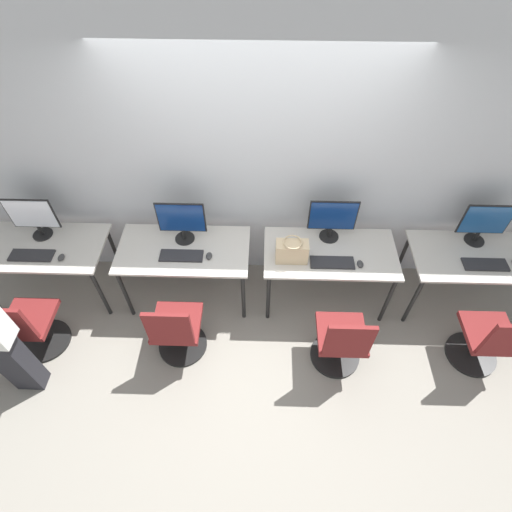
{
  "coord_description": "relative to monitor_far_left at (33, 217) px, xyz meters",
  "views": [
    {
      "loc": [
        0.07,
        -2.22,
        3.64
      ],
      "look_at": [
        0.0,
        0.13,
        0.89
      ],
      "focal_mm": 28.0,
      "sensor_mm": 36.0,
      "label": 1
    }
  ],
  "objects": [
    {
      "name": "keyboard_far_right",
      "position": [
        4.29,
        -0.27,
        -0.24
      ],
      "size": [
        0.41,
        0.15,
        0.02
      ],
      "color": "#262628",
      "rests_on": "desk_far_right"
    },
    {
      "name": "monitor_right",
      "position": [
        2.86,
        0.06,
        0.0
      ],
      "size": [
        0.46,
        0.19,
        0.46
      ],
      "color": "black",
      "rests_on": "desk_right"
    },
    {
      "name": "mouse_left",
      "position": [
        1.7,
        -0.25,
        -0.23
      ],
      "size": [
        0.06,
        0.09,
        0.03
      ],
      "color": "#333333",
      "rests_on": "desk_left"
    },
    {
      "name": "desk_right",
      "position": [
        2.86,
        -0.15,
        -0.33
      ],
      "size": [
        1.28,
        0.66,
        0.74
      ],
      "color": "#BCB7AD",
      "rests_on": "ground_plane"
    },
    {
      "name": "monitor_far_left",
      "position": [
        0.0,
        0.0,
        0.0
      ],
      "size": [
        0.46,
        0.19,
        0.46
      ],
      "color": "black",
      "rests_on": "desk_far_left"
    },
    {
      "name": "mouse_right",
      "position": [
        3.12,
        -0.3,
        -0.23
      ],
      "size": [
        0.06,
        0.09,
        0.03
      ],
      "color": "#333333",
      "rests_on": "desk_right"
    },
    {
      "name": "office_chair_far_right",
      "position": [
        4.28,
        -0.87,
        -0.63
      ],
      "size": [
        0.48,
        0.48,
        0.89
      ],
      "color": "black",
      "rests_on": "ground_plane"
    },
    {
      "name": "monitor_far_right",
      "position": [
        4.29,
        0.04,
        0.0
      ],
      "size": [
        0.46,
        0.19,
        0.46
      ],
      "color": "black",
      "rests_on": "desk_far_right"
    },
    {
      "name": "handbag",
      "position": [
        2.48,
        -0.25,
        -0.13
      ],
      "size": [
        0.3,
        0.18,
        0.25
      ],
      "color": "tan",
      "rests_on": "desk_right"
    },
    {
      "name": "office_chair_right",
      "position": [
        2.94,
        -0.92,
        -0.63
      ],
      "size": [
        0.48,
        0.48,
        0.89
      ],
      "color": "black",
      "rests_on": "ground_plane"
    },
    {
      "name": "office_chair_far_left",
      "position": [
        0.04,
        -0.84,
        -0.63
      ],
      "size": [
        0.48,
        0.48,
        0.89
      ],
      "color": "black",
      "rests_on": "ground_plane"
    },
    {
      "name": "mouse_far_left",
      "position": [
        0.29,
        -0.31,
        -0.23
      ],
      "size": [
        0.06,
        0.09,
        0.03
      ],
      "color": "#333333",
      "rests_on": "desk_far_left"
    },
    {
      "name": "wall_back",
      "position": [
        2.15,
        0.3,
        0.41
      ],
      "size": [
        12.0,
        0.05,
        2.8
      ],
      "color": "#B7BCC1",
      "rests_on": "ground_plane"
    },
    {
      "name": "ground_plane",
      "position": [
        2.15,
        -0.48,
        -0.99
      ],
      "size": [
        20.0,
        20.0,
        0.0
      ],
      "primitive_type": "plane",
      "color": "gray"
    },
    {
      "name": "office_chair_left",
      "position": [
        1.43,
        -0.85,
        -0.63
      ],
      "size": [
        0.48,
        0.48,
        0.89
      ],
      "color": "black",
      "rests_on": "ground_plane"
    },
    {
      "name": "monitor_left",
      "position": [
        1.43,
        -0.01,
        0.0
      ],
      "size": [
        0.46,
        0.19,
        0.46
      ],
      "color": "black",
      "rests_on": "desk_left"
    },
    {
      "name": "desk_left",
      "position": [
        1.43,
        -0.15,
        -0.33
      ],
      "size": [
        1.28,
        0.66,
        0.74
      ],
      "color": "#BCB7AD",
      "rests_on": "ground_plane"
    },
    {
      "name": "keyboard_left",
      "position": [
        1.43,
        -0.25,
        -0.24
      ],
      "size": [
        0.41,
        0.15,
        0.02
      ],
      "color": "#262628",
      "rests_on": "desk_left"
    },
    {
      "name": "keyboard_right",
      "position": [
        2.86,
        -0.29,
        -0.24
      ],
      "size": [
        0.41,
        0.15,
        0.02
      ],
      "color": "#262628",
      "rests_on": "desk_right"
    },
    {
      "name": "keyboard_far_left",
      "position": [
        0.0,
        -0.28,
        -0.24
      ],
      "size": [
        0.41,
        0.15,
        0.02
      ],
      "color": "#262628",
      "rests_on": "desk_far_left"
    },
    {
      "name": "desk_far_right",
      "position": [
        4.29,
        -0.15,
        -0.33
      ],
      "size": [
        1.28,
        0.66,
        0.74
      ],
      "color": "#BCB7AD",
      "rests_on": "ground_plane"
    },
    {
      "name": "desk_far_left",
      "position": [
        0.0,
        -0.15,
        -0.33
      ],
      "size": [
        1.28,
        0.66,
        0.74
      ],
      "color": "#BCB7AD",
      "rests_on": "ground_plane"
    }
  ]
}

